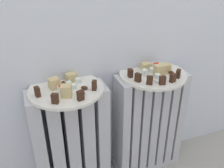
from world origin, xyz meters
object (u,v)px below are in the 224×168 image
object	(u,v)px
jam_bowl_left	(63,88)
plate_left	(66,89)
plate_right	(153,74)
jam_bowl_right	(156,66)
radiator_right	(148,124)
radiator_left	(72,143)
fork	(150,78)

from	to	relation	value
jam_bowl_left	plate_left	bearing A→B (deg)	53.52
plate_left	plate_right	distance (m)	0.40
jam_bowl_left	jam_bowl_right	world-z (taller)	jam_bowl_right
radiator_right	jam_bowl_left	bearing A→B (deg)	-176.72
radiator_left	fork	size ratio (longest dim) A/B	5.97
plate_left	jam_bowl_left	distance (m)	0.04
jam_bowl_left	radiator_left	bearing A→B (deg)	53.52
plate_left	fork	world-z (taller)	fork
radiator_left	plate_right	size ratio (longest dim) A/B	1.78
jam_bowl_right	fork	distance (m)	0.11
jam_bowl_right	fork	bearing A→B (deg)	-132.65
radiator_left	radiator_right	distance (m)	0.40
radiator_left	jam_bowl_right	bearing A→B (deg)	4.82
radiator_right	jam_bowl_left	world-z (taller)	jam_bowl_left
radiator_left	plate_left	world-z (taller)	plate_left
radiator_left	jam_bowl_left	xyz separation A→B (m)	(-0.02, -0.02, 0.31)
radiator_right	fork	xyz separation A→B (m)	(-0.04, -0.05, 0.29)
radiator_left	plate_right	xyz separation A→B (m)	(0.40, -0.00, 0.29)
plate_left	plate_right	bearing A→B (deg)	0.00
radiator_right	plate_right	bearing A→B (deg)	63.43
radiator_right	jam_bowl_right	world-z (taller)	jam_bowl_right
fork	radiator_left	bearing A→B (deg)	172.77
radiator_right	plate_left	size ratio (longest dim) A/B	1.78
plate_left	jam_bowl_left	xyz separation A→B (m)	(-0.02, -0.02, 0.02)
radiator_left	jam_bowl_right	distance (m)	0.54
radiator_right	plate_right	size ratio (longest dim) A/B	1.78
jam_bowl_left	jam_bowl_right	size ratio (longest dim) A/B	1.04
plate_right	jam_bowl_left	xyz separation A→B (m)	(-0.42, -0.02, 0.02)
plate_right	fork	world-z (taller)	fork
radiator_left	jam_bowl_right	size ratio (longest dim) A/B	14.05
radiator_right	radiator_left	bearing A→B (deg)	180.00
plate_left	jam_bowl_right	xyz separation A→B (m)	(0.44, 0.04, 0.02)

